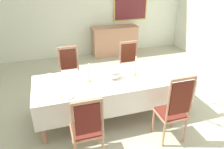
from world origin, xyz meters
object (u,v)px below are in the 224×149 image
candlestick_east (136,68)px  bowl_far_left (77,73)px  chair_north_b (130,65)px  spoon_secondary (62,97)px  chair_south_a (87,128)px  candlestick_west (89,75)px  soup_tureen (114,73)px  chair_north_a (70,72)px  sideboard (115,41)px  dining_table (113,82)px  spoon_primary (43,77)px  bowl_near_left (50,76)px  bowl_near_right (69,96)px  chair_south_b (174,109)px  bowl_far_right (112,68)px

candlestick_east → bowl_far_left: bearing=159.3°
chair_north_b → spoon_secondary: chair_north_b is taller
chair_south_a → candlestick_west: candlestick_west is taller
soup_tureen → spoon_secondary: bearing=-158.6°
candlestick_west → chair_north_a: bearing=104.8°
bowl_far_left → sideboard: size_ratio=0.11×
chair_north_a → spoon_secondary: bearing=78.4°
dining_table → spoon_secondary: size_ratio=15.98×
dining_table → chair_south_a: size_ratio=2.51×
sideboard → candlestick_east: bearing=79.2°
chair_north_a → spoon_primary: size_ratio=6.18×
chair_north_b → dining_table: bearing=53.0°
chair_north_b → bowl_near_left: (-1.77, -0.52, 0.24)m
candlestick_west → bowl_near_right: 0.58m
dining_table → chair_south_b: (0.69, -0.93, -0.10)m
dining_table → chair_north_b: chair_north_b is taller
soup_tureen → sideboard: soup_tureen is taller
dining_table → candlestick_west: candlestick_west is taller
candlestick_west → chair_south_a: bearing=-104.8°
soup_tureen → candlestick_west: 0.44m
soup_tureen → spoon_primary: size_ratio=1.48×
chair_south_b → candlestick_west: (-1.12, 0.93, 0.31)m
chair_north_b → candlestick_west: bearing=39.4°
chair_south_a → spoon_secondary: bearing=115.8°
soup_tureen → bowl_near_right: 0.94m
spoon_primary → candlestick_east: bearing=-22.6°
bowl_near_right → candlestick_east: bearing=17.5°
bowl_far_right → spoon_primary: size_ratio=0.82×
bowl_far_left → dining_table: bearing=-33.1°
candlestick_east → spoon_primary: bearing=165.2°
bowl_far_right → sideboard: sideboard is taller
candlestick_west → bowl_near_right: candlestick_west is taller
dining_table → candlestick_east: size_ratio=7.35×
dining_table → candlestick_west: 0.48m
candlestick_west → bowl_far_left: 0.43m
dining_table → spoon_primary: spoon_primary is taller
bowl_far_right → candlestick_west: bearing=-143.7°
bowl_far_right → bowl_near_right: bearing=-140.0°
chair_south_b → sideboard: (0.31, 3.95, -0.15)m
soup_tureen → spoon_primary: (-1.21, 0.43, -0.10)m
dining_table → spoon_secondary: 1.01m
chair_north_b → candlestick_west: (-1.12, -0.92, 0.36)m
spoon_secondary → sideboard: 3.92m
bowl_near_left → bowl_far_right: (1.18, -0.01, -0.00)m
chair_south_b → candlestick_east: chair_south_b is taller
bowl_near_left → bowl_near_right: bearing=-72.8°
bowl_near_left → sideboard: size_ratio=0.11×
bowl_near_left → spoon_primary: 0.12m
sideboard → spoon_primary: bearing=49.9°
dining_table → soup_tureen: (0.02, -0.00, 0.18)m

